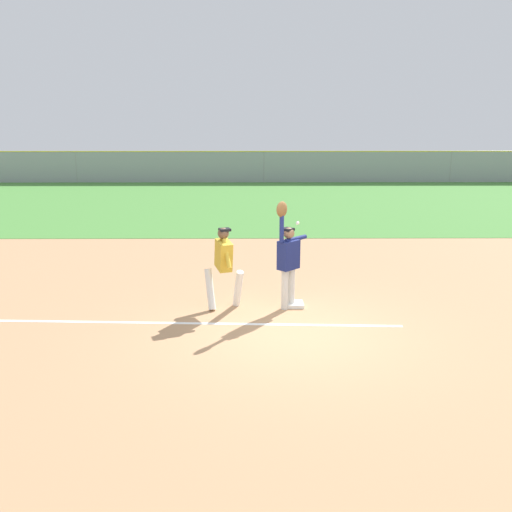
# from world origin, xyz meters

# --- Properties ---
(ground_plane) EXTENTS (73.10, 73.10, 0.00)m
(ground_plane) POSITION_xyz_m (0.00, 0.00, 0.00)
(ground_plane) COLOR tan
(outfield_grass) EXTENTS (44.44, 15.37, 0.01)m
(outfield_grass) POSITION_xyz_m (0.00, 15.69, 0.01)
(outfield_grass) COLOR #478438
(outfield_grass) RESTS_ON ground_plane
(chalk_foul_line) EXTENTS (11.99, 0.63, 0.01)m
(chalk_foul_line) POSITION_xyz_m (-3.82, 0.54, 0.00)
(chalk_foul_line) COLOR white
(chalk_foul_line) RESTS_ON ground_plane
(first_base) EXTENTS (0.39, 0.39, 0.08)m
(first_base) POSITION_xyz_m (0.18, 1.44, 0.04)
(first_base) COLOR white
(first_base) RESTS_ON ground_plane
(fielder) EXTENTS (0.71, 0.71, 2.28)m
(fielder) POSITION_xyz_m (0.02, 1.33, 1.12)
(fielder) COLOR silver
(fielder) RESTS_ON ground_plane
(runner) EXTENTS (0.87, 0.82, 1.72)m
(runner) POSITION_xyz_m (-1.29, 1.32, 1.00)
(runner) COLOR white
(runner) RESTS_ON ground_plane
(baseball) EXTENTS (0.07, 0.07, 0.07)m
(baseball) POSITION_xyz_m (0.22, 1.44, 1.79)
(baseball) COLOR white
(outfield_fence) EXTENTS (44.52, 0.08, 1.85)m
(outfield_fence) POSITION_xyz_m (0.00, 23.38, 0.93)
(outfield_fence) COLOR #93999E
(outfield_fence) RESTS_ON ground_plane
(parked_car_green) EXTENTS (4.57, 2.46, 1.25)m
(parked_car_green) POSITION_xyz_m (-4.49, 26.99, 0.67)
(parked_car_green) COLOR #1E6B33
(parked_car_green) RESTS_ON ground_plane
(parked_car_silver) EXTENTS (4.45, 2.21, 1.25)m
(parked_car_silver) POSITION_xyz_m (1.69, 26.74, 0.67)
(parked_car_silver) COLOR #B7B7BC
(parked_car_silver) RESTS_ON ground_plane
(parked_car_red) EXTENTS (4.43, 2.18, 1.25)m
(parked_car_red) POSITION_xyz_m (7.55, 26.72, 0.67)
(parked_car_red) COLOR #B21E1E
(parked_car_red) RESTS_ON ground_plane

